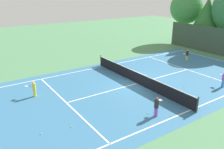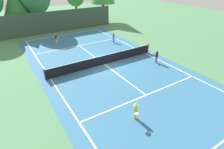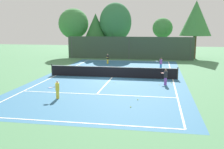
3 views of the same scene
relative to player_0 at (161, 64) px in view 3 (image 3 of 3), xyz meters
name	(u,v)px [view 3 (image 3 of 3)]	position (x,y,z in m)	size (l,w,h in m)	color
ground_plane	(112,77)	(-4.43, -5.22, -0.67)	(80.00, 80.00, 0.00)	#4C8456
court_surface	(112,77)	(-4.43, -5.22, -0.67)	(13.00, 25.00, 0.01)	teal
tennis_net	(112,72)	(-4.43, -5.22, -0.16)	(11.90, 0.10, 1.10)	#333833
perimeter_fence	(129,48)	(-4.43, 8.78, 0.93)	(18.00, 0.12, 3.20)	#384C3D
tree_0	(196,18)	(4.82, 11.11, 5.08)	(4.44, 4.44, 8.25)	brown
tree_1	(96,27)	(-9.84, 11.14, 3.89)	(3.54, 3.54, 6.56)	brown
tree_2	(163,28)	(0.22, 12.82, 3.68)	(3.03, 3.03, 5.91)	brown
tree_3	(73,24)	(-13.35, 11.17, 4.36)	(4.61, 4.61, 7.35)	brown
tree_4	(115,22)	(-6.86, 11.62, 4.57)	(4.86, 3.93, 8.17)	brown
player_0	(161,64)	(0.00, 0.00, 0.00)	(0.81, 0.67, 1.29)	#388CD8
player_1	(57,89)	(-6.73, -13.15, -0.05)	(0.64, 0.80, 1.20)	yellow
player_2	(165,77)	(0.34, -7.71, 0.01)	(0.58, 0.85, 1.30)	purple
player_3	(108,59)	(-6.56, 3.66, -0.03)	(0.35, 0.84, 1.24)	yellow
tennis_ball_0	(78,70)	(-8.69, -2.10, -0.64)	(0.07, 0.07, 0.07)	#CCE533
tennis_ball_1	(165,65)	(0.55, 3.29, -0.64)	(0.07, 0.07, 0.07)	#CCE533
tennis_ball_2	(167,77)	(0.58, -4.39, -0.64)	(0.07, 0.07, 0.07)	#CCE533
tennis_ball_3	(78,65)	(-9.85, 1.80, -0.64)	(0.07, 0.07, 0.07)	#CCE533
tennis_ball_4	(131,107)	(-1.78, -14.26, -0.64)	(0.07, 0.07, 0.07)	#CCE533
tennis_ball_5	(159,85)	(-0.14, -7.93, -0.64)	(0.07, 0.07, 0.07)	#CCE533
tennis_ball_6	(114,83)	(-3.86, -7.72, -0.64)	(0.07, 0.07, 0.07)	#CCE533
tennis_ball_7	(143,73)	(-1.71, -2.62, -0.64)	(0.07, 0.07, 0.07)	#CCE533
tennis_ball_8	(171,83)	(0.87, -6.95, -0.64)	(0.07, 0.07, 0.07)	#CCE533
tennis_ball_9	(138,100)	(-1.49, -12.60, -0.64)	(0.07, 0.07, 0.07)	#CCE533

